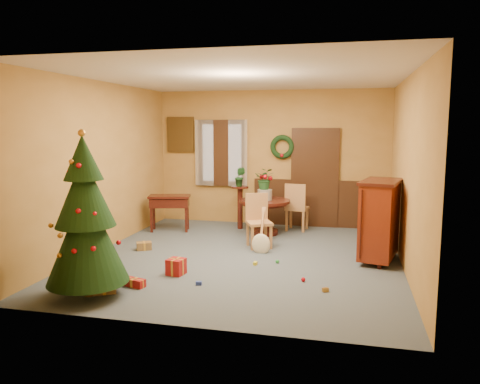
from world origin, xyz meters
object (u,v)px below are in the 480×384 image
(chair_near, at_px, (258,218))
(christmas_tree, at_px, (86,219))
(dining_table, at_px, (265,210))
(writing_desk, at_px, (170,204))
(sideboard, at_px, (380,218))

(chair_near, relative_size, christmas_tree, 0.45)
(dining_table, bearing_deg, christmas_tree, -112.02)
(writing_desk, relative_size, sideboard, 0.69)
(writing_desk, bearing_deg, christmas_tree, -84.14)
(christmas_tree, bearing_deg, sideboard, 33.62)
(christmas_tree, xyz_separation_m, writing_desk, (-0.38, 3.73, -0.44))
(chair_near, bearing_deg, christmas_tree, -119.18)
(dining_table, relative_size, chair_near, 1.06)
(chair_near, height_order, christmas_tree, christmas_tree)
(christmas_tree, xyz_separation_m, sideboard, (3.67, 2.44, -0.30))
(sideboard, bearing_deg, writing_desk, 162.30)
(dining_table, xyz_separation_m, christmas_tree, (-1.57, -3.88, 0.51))
(dining_table, bearing_deg, chair_near, -86.77)
(chair_near, height_order, writing_desk, chair_near)
(chair_near, relative_size, sideboard, 0.73)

